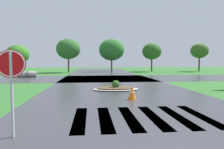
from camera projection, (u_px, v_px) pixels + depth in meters
asphalt_roadway at (119, 92)px, 13.68m from camera, size 10.29×80.00×0.01m
asphalt_cross_road at (107, 78)px, 24.30m from camera, size 90.00×9.26×0.01m
crosswalk_stripes at (141, 117)px, 7.63m from camera, size 4.95×3.35×0.01m
stop_sign at (11, 73)px, 5.52m from camera, size 0.75×0.19×2.38m
median_island at (116, 88)px, 14.75m from camera, size 3.24×1.96×0.68m
drainage_pipe_stack at (27, 74)px, 25.93m from camera, size 2.29×1.18×0.75m
traffic_cone at (132, 93)px, 11.04m from camera, size 0.47×0.47×0.74m
background_treeline at (103, 51)px, 37.72m from camera, size 36.88×6.66×6.12m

